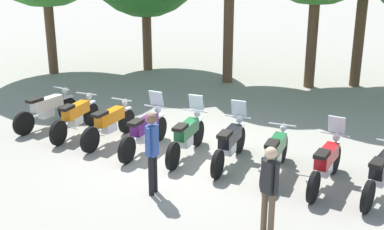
{
  "coord_description": "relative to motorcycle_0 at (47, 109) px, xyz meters",
  "views": [
    {
      "loc": [
        3.6,
        -10.56,
        4.83
      ],
      "look_at": [
        0.0,
        0.5,
        0.9
      ],
      "focal_mm": 47.75,
      "sensor_mm": 36.0,
      "label": 1
    }
  ],
  "objects": [
    {
      "name": "ground_plane",
      "position": [
        4.31,
        -0.86,
        -0.5
      ],
      "size": [
        80.0,
        80.0,
        0.0
      ],
      "primitive_type": "plane",
      "color": "gray"
    },
    {
      "name": "motorcycle_6",
      "position": [
        6.47,
        -1.14,
        0.0
      ],
      "size": [
        0.62,
        2.19,
        0.99
      ],
      "rotation": [
        0.0,
        0.0,
        1.5
      ],
      "color": "black",
      "rests_on": "ground_plane"
    },
    {
      "name": "person_0",
      "position": [
        6.74,
        -3.58,
        0.44
      ],
      "size": [
        0.38,
        0.3,
        1.63
      ],
      "rotation": [
        0.0,
        0.0,
        4.11
      ],
      "color": "brown",
      "rests_on": "ground_plane"
    },
    {
      "name": "motorcycle_4",
      "position": [
        4.31,
        -0.77,
        0.01
      ],
      "size": [
        0.62,
        2.19,
        1.37
      ],
      "rotation": [
        0.0,
        0.0,
        1.51
      ],
      "color": "black",
      "rests_on": "ground_plane"
    },
    {
      "name": "motorcycle_2",
      "position": [
        2.15,
        -0.49,
        0.0
      ],
      "size": [
        0.7,
        2.18,
        0.99
      ],
      "rotation": [
        0.0,
        0.0,
        1.41
      ],
      "color": "black",
      "rests_on": "ground_plane"
    },
    {
      "name": "motorcycle_3",
      "position": [
        3.23,
        -0.77,
        0.01
      ],
      "size": [
        0.66,
        2.19,
        1.37
      ],
      "rotation": [
        0.0,
        0.0,
        1.45
      ],
      "color": "black",
      "rests_on": "ground_plane"
    },
    {
      "name": "motorcycle_7",
      "position": [
        7.55,
        -1.37,
        0.01
      ],
      "size": [
        0.75,
        2.16,
        1.37
      ],
      "rotation": [
        0.0,
        0.0,
        1.36
      ],
      "color": "black",
      "rests_on": "ground_plane"
    },
    {
      "name": "motorcycle_8",
      "position": [
        8.64,
        -1.48,
        0.01
      ],
      "size": [
        0.86,
        2.12,
        1.37
      ],
      "rotation": [
        0.0,
        0.0,
        1.27
      ],
      "color": "black",
      "rests_on": "ground_plane"
    },
    {
      "name": "motorcycle_5",
      "position": [
        5.39,
        -0.89,
        0.01
      ],
      "size": [
        0.62,
        2.19,
        1.37
      ],
      "rotation": [
        0.0,
        0.0,
        1.49
      ],
      "color": "black",
      "rests_on": "ground_plane"
    },
    {
      "name": "motorcycle_0",
      "position": [
        0.0,
        0.0,
        0.0
      ],
      "size": [
        0.83,
        2.14,
        0.99
      ],
      "rotation": [
        0.0,
        0.0,
        1.3
      ],
      "color": "black",
      "rests_on": "ground_plane"
    },
    {
      "name": "person_1",
      "position": [
        4.27,
        -2.79,
        0.51
      ],
      "size": [
        0.24,
        0.4,
        1.72
      ],
      "rotation": [
        0.0,
        0.0,
        6.23
      ],
      "color": "black",
      "rests_on": "ground_plane"
    },
    {
      "name": "motorcycle_1",
      "position": [
        1.07,
        -0.3,
        0.0
      ],
      "size": [
        0.62,
        2.19,
        0.99
      ],
      "rotation": [
        0.0,
        0.0,
        1.52
      ],
      "color": "black",
      "rests_on": "ground_plane"
    }
  ]
}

